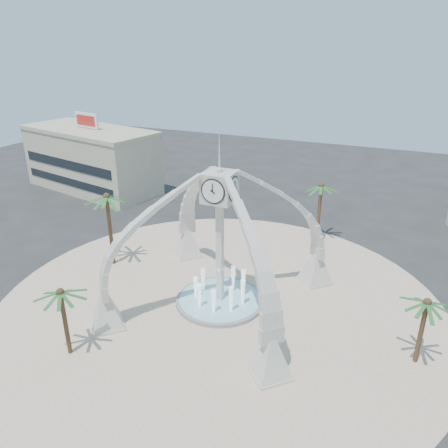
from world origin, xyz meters
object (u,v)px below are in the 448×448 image
at_px(palm_west, 107,198).
at_px(palm_south, 60,293).
at_px(palm_north, 321,187).
at_px(palm_east, 427,303).
at_px(fountain, 220,300).
at_px(clock_tower, 220,238).

relative_size(palm_west, palm_south, 1.38).
bearing_deg(palm_north, palm_south, -114.40).
distance_m(palm_east, palm_north, 21.67).
height_order(fountain, palm_west, palm_west).
distance_m(palm_west, palm_north, 23.63).
relative_size(fountain, palm_east, 1.36).
bearing_deg(palm_south, palm_west, 113.92).
xyz_separation_m(palm_east, palm_north, (-11.49, 18.30, 1.55)).
xyz_separation_m(palm_north, palm_south, (-12.65, -27.88, -1.35)).
height_order(palm_east, palm_north, palm_north).
distance_m(palm_north, palm_south, 30.64).
distance_m(palm_east, palm_south, 25.97).
relative_size(palm_north, palm_south, 1.24).
xyz_separation_m(palm_east, palm_south, (-24.14, -9.57, 0.20)).
height_order(palm_west, palm_south, palm_west).
height_order(fountain, palm_north, palm_north).
distance_m(fountain, palm_south, 14.26).
bearing_deg(fountain, palm_west, 170.51).
bearing_deg(palm_west, palm_north, 38.41).
xyz_separation_m(clock_tower, palm_west, (-13.48, 2.25, 0.97)).
bearing_deg(fountain, palm_east, -4.76).
distance_m(palm_west, palm_south, 14.60).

